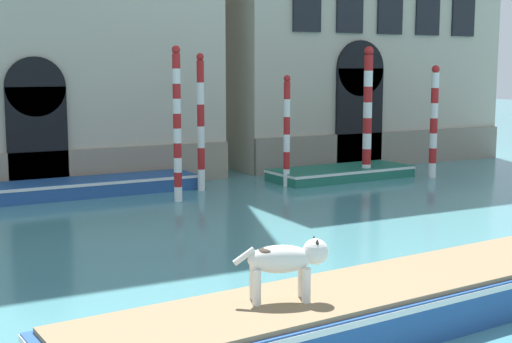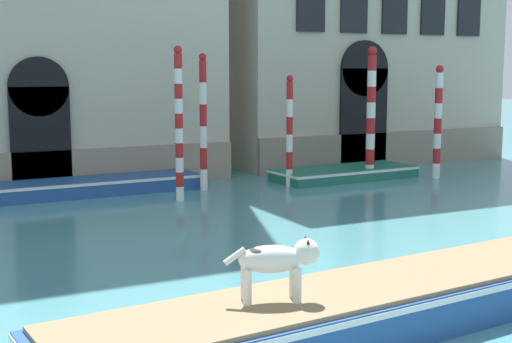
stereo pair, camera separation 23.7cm
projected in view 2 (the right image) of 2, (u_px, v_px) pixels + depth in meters
The scene contains 9 objects.
boat_foreground at pixel (355, 308), 9.35m from camera, with size 8.54×2.38×0.65m.
dog_on_deck at pixel (278, 260), 8.63m from camera, with size 1.13×0.60×0.78m.
boat_moored_near_palazzo at pixel (74, 187), 19.52m from camera, with size 7.04×1.52×0.45m.
boat_moored_far at pixel (344, 173), 22.53m from camera, with size 4.74×2.00×0.37m.
mooring_pole_0 at pixel (289, 131), 20.91m from camera, with size 0.20×0.20×3.28m.
mooring_pole_1 at pixel (203, 122), 20.16m from camera, with size 0.21×0.21×3.90m.
mooring_pole_3 at pixel (179, 124), 18.53m from camera, with size 0.22×0.22×4.05m.
mooring_pole_4 at pixel (371, 113), 22.12m from camera, with size 0.29×0.29×4.15m.
mooring_pole_5 at pixel (438, 122), 22.48m from camera, with size 0.25×0.25×3.57m.
Camera 2 is at (-3.06, -2.18, 3.46)m, focal length 50.00 mm.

